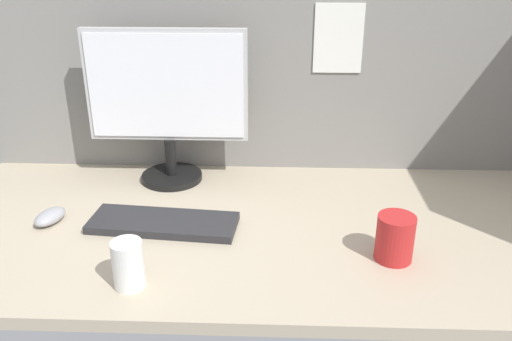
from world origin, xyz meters
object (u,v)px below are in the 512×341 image
Objects in this scene: mug_red_plastic at (395,238)px; mug_ceramic_white at (128,264)px; monitor at (167,99)px; mouse at (50,217)px; keyboard at (163,223)px.

mug_ceramic_white is at bearing -167.68° from mug_red_plastic.
monitor is 4.24× the size of mug_red_plastic.
monitor reaches higher than mouse.
monitor reaches higher than keyboard.
mug_ceramic_white is 58.52cm from mug_red_plastic.
keyboard is (2.98, -28.95, -23.95)cm from monitor.
monitor is 73.98cm from mug_red_plastic.
mouse is 37.76cm from mug_ceramic_white.
mug_red_plastic is (57.17, 12.49, 0.13)cm from mug_ceramic_white.
monitor is 37.69cm from keyboard.
mouse is at bearing -133.20° from monitor.
mouse is 85.54cm from mug_red_plastic.
mug_ceramic_white is (0.91, -53.95, -19.66)cm from monitor.
mouse is at bearing 136.42° from mug_ceramic_white.
mug_ceramic_white is 0.98× the size of mug_red_plastic.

